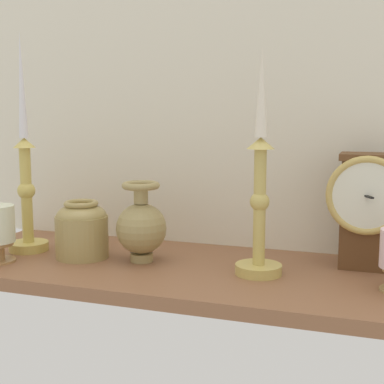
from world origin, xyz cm
name	(u,v)px	position (x,y,z in cm)	size (l,w,h in cm)	color
ground_plane	(197,273)	(0.00, 0.00, -1.20)	(100.00, 36.00, 2.40)	brown
back_wall	(225,93)	(0.00, 18.50, 32.50)	(120.00, 2.00, 65.00)	silver
mantel_clock	(366,208)	(29.41, 9.01, 11.34)	(14.18, 10.20, 21.13)	brown
candlestick_tall_left	(27,184)	(-36.96, 0.44, 13.99)	(8.05, 8.05, 44.46)	#CDB657
candlestick_tall_center	(260,196)	(11.82, -1.07, 14.11)	(8.30, 8.30, 39.56)	tan
brass_vase_bulbous	(142,225)	(-11.29, 0.24, 7.00)	(9.72, 9.72, 15.42)	#9E8A53
brass_vase_jar	(82,229)	(-23.62, -1.08, 5.78)	(10.40, 10.40, 11.31)	#A38D50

